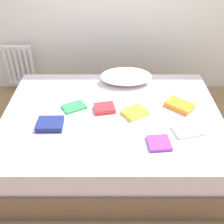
{
  "coord_description": "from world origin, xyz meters",
  "views": [
    {
      "loc": [
        -0.0,
        -2.0,
        1.99
      ],
      "look_at": [
        0.0,
        0.05,
        0.48
      ],
      "focal_mm": 44.29,
      "sensor_mm": 36.0,
      "label": 1
    }
  ],
  "objects": [
    {
      "name": "textbook_orange",
      "position": [
        0.63,
        0.09,
        0.52
      ],
      "size": [
        0.29,
        0.28,
        0.05
      ],
      "primitive_type": "cube",
      "rotation": [
        0.0,
        0.0,
        -0.71
      ],
      "color": "orange",
      "rests_on": "bed"
    },
    {
      "name": "textbook_navy",
      "position": [
        -0.52,
        -0.18,
        0.53
      ],
      "size": [
        0.22,
        0.18,
        0.05
      ],
      "primitive_type": "cube",
      "rotation": [
        0.0,
        0.0,
        0.01
      ],
      "color": "navy",
      "rests_on": "bed"
    },
    {
      "name": "textbook_purple",
      "position": [
        0.37,
        -0.41,
        0.51
      ],
      "size": [
        0.19,
        0.19,
        0.03
      ],
      "primitive_type": "cube",
      "rotation": [
        0.0,
        0.0,
        0.1
      ],
      "color": "purple",
      "rests_on": "bed"
    },
    {
      "name": "pillow",
      "position": [
        0.15,
        0.55,
        0.57
      ],
      "size": [
        0.54,
        0.31,
        0.15
      ],
      "primitive_type": "ellipsoid",
      "color": "white",
      "rests_on": "bed"
    },
    {
      "name": "textbook_green",
      "position": [
        -0.35,
        0.09,
        0.51
      ],
      "size": [
        0.25,
        0.23,
        0.02
      ],
      "primitive_type": "cube",
      "rotation": [
        0.0,
        0.0,
        0.51
      ],
      "color": "green",
      "rests_on": "bed"
    },
    {
      "name": "textbook_red",
      "position": [
        -0.07,
        0.05,
        0.52
      ],
      "size": [
        0.21,
        0.18,
        0.04
      ],
      "primitive_type": "cube",
      "rotation": [
        0.0,
        0.0,
        0.2
      ],
      "color": "red",
      "rests_on": "bed"
    },
    {
      "name": "textbook_white",
      "position": [
        0.63,
        -0.25,
        0.51
      ],
      "size": [
        0.28,
        0.22,
        0.02
      ],
      "primitive_type": "cube",
      "rotation": [
        0.0,
        0.0,
        0.25
      ],
      "color": "white",
      "rests_on": "bed"
    },
    {
      "name": "textbook_yellow",
      "position": [
        0.21,
        -0.01,
        0.52
      ],
      "size": [
        0.27,
        0.25,
        0.04
      ],
      "primitive_type": "cube",
      "rotation": [
        0.0,
        0.0,
        0.58
      ],
      "color": "yellow",
      "rests_on": "bed"
    },
    {
      "name": "ground_plane",
      "position": [
        0.0,
        0.0,
        0.0
      ],
      "size": [
        8.0,
        8.0,
        0.0
      ],
      "primitive_type": "plane",
      "color": "#93704C"
    },
    {
      "name": "bed",
      "position": [
        0.0,
        0.0,
        0.25
      ],
      "size": [
        2.0,
        1.5,
        0.5
      ],
      "color": "brown",
      "rests_on": "ground"
    },
    {
      "name": "radiator",
      "position": [
        -1.18,
        1.2,
        0.37
      ],
      "size": [
        0.37,
        0.04,
        0.54
      ],
      "color": "white",
      "rests_on": "ground"
    }
  ]
}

